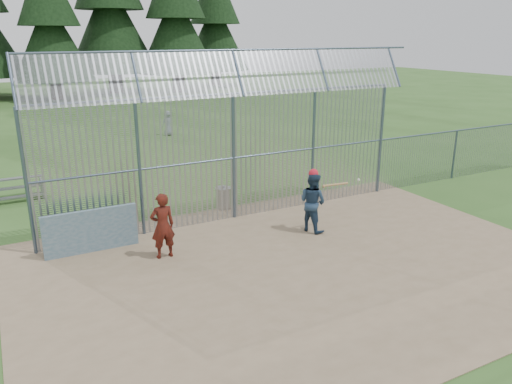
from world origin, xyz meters
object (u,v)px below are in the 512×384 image
batter (313,202)px  trash_can (223,198)px  dugout_wall (91,231)px  onlooker (163,226)px

batter → trash_can: batter is taller
dugout_wall → batter: (6.19, -1.52, 0.30)m
onlooker → dugout_wall: bearing=-38.2°
onlooker → trash_can: onlooker is taller
dugout_wall → onlooker: (1.62, -1.27, 0.29)m
batter → trash_can: bearing=8.0°
dugout_wall → onlooker: size_ratio=1.40×
dugout_wall → trash_can: bearing=19.0°
dugout_wall → onlooker: 2.08m
batter → onlooker: batter is taller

